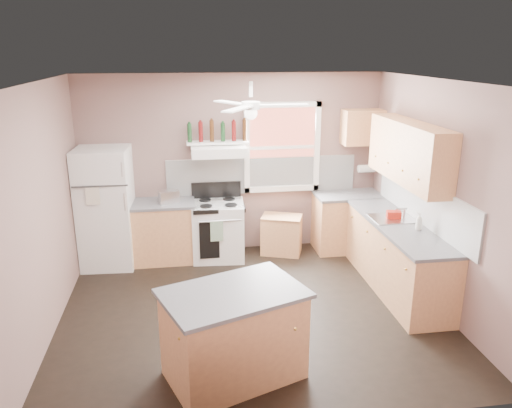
{
  "coord_description": "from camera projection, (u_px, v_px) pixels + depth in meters",
  "views": [
    {
      "loc": [
        -0.75,
        -5.33,
        3.04
      ],
      "look_at": [
        0.1,
        0.3,
        1.25
      ],
      "focal_mm": 35.0,
      "sensor_mm": 36.0,
      "label": 1
    }
  ],
  "objects": [
    {
      "name": "ceiling",
      "position": [
        251.0,
        81.0,
        5.24
      ],
      "size": [
        4.5,
        4.5,
        0.0
      ],
      "primitive_type": "plane",
      "color": "white",
      "rests_on": "ground"
    },
    {
      "name": "paper_towel",
      "position": [
        367.0,
        169.0,
        7.72
      ],
      "size": [
        0.26,
        0.12,
        0.12
      ],
      "primitive_type": "cylinder",
      "rotation": [
        0.0,
        1.57,
        0.0
      ],
      "color": "white",
      "rests_on": "wall_back"
    },
    {
      "name": "wall_right",
      "position": [
        439.0,
        195.0,
        5.97
      ],
      "size": [
        0.05,
        4.0,
        2.7
      ],
      "primitive_type": "cube",
      "color": "#775A54",
      "rests_on": "ground"
    },
    {
      "name": "counter_corner",
      "position": [
        349.0,
        195.0,
        7.64
      ],
      "size": [
        1.02,
        0.62,
        0.04
      ],
      "primitive_type": "cube",
      "color": "#515154",
      "rests_on": "base_cabinet_corner"
    },
    {
      "name": "refrigerator",
      "position": [
        106.0,
        208.0,
        7.09
      ],
      "size": [
        0.77,
        0.75,
        1.72
      ],
      "primitive_type": "cube",
      "rotation": [
        0.0,
        0.0,
        -0.06
      ],
      "color": "white",
      "rests_on": "floor"
    },
    {
      "name": "base_cabinet_corner",
      "position": [
        347.0,
        223.0,
        7.77
      ],
      "size": [
        1.0,
        0.6,
        0.86
      ],
      "primitive_type": "cube",
      "color": "#B7794C",
      "rests_on": "floor"
    },
    {
      "name": "base_cabinet_right",
      "position": [
        397.0,
        258.0,
        6.48
      ],
      "size": [
        0.6,
        2.2,
        0.86
      ],
      "primitive_type": "cube",
      "color": "#B7794C",
      "rests_on": "floor"
    },
    {
      "name": "range_hood",
      "position": [
        218.0,
        151.0,
        7.18
      ],
      "size": [
        0.78,
        0.5,
        0.14
      ],
      "primitive_type": "cube",
      "color": "white",
      "rests_on": "wall_back"
    },
    {
      "name": "floor",
      "position": [
        252.0,
        310.0,
        6.05
      ],
      "size": [
        4.5,
        4.5,
        0.0
      ],
      "primitive_type": "plane",
      "color": "black",
      "rests_on": "ground"
    },
    {
      "name": "toaster",
      "position": [
        169.0,
        197.0,
        7.17
      ],
      "size": [
        0.31,
        0.23,
        0.18
      ],
      "primitive_type": "cube",
      "rotation": [
        0.0,
        0.0,
        0.29
      ],
      "color": "silver",
      "rests_on": "counter_left"
    },
    {
      "name": "backsplash_back",
      "position": [
        262.0,
        175.0,
        7.63
      ],
      "size": [
        2.9,
        0.03,
        0.55
      ],
      "primitive_type": "cube",
      "color": "white",
      "rests_on": "wall_back"
    },
    {
      "name": "stove",
      "position": [
        219.0,
        231.0,
        7.45
      ],
      "size": [
        0.79,
        0.7,
        0.86
      ],
      "primitive_type": "cube",
      "rotation": [
        0.0,
        0.0,
        -0.08
      ],
      "color": "white",
      "rests_on": "floor"
    },
    {
      "name": "bottle_shelf",
      "position": [
        218.0,
        142.0,
        7.26
      ],
      "size": [
        0.9,
        0.26,
        0.03
      ],
      "primitive_type": "cube",
      "color": "white",
      "rests_on": "range_hood"
    },
    {
      "name": "upper_cabinet_right",
      "position": [
        409.0,
        152.0,
        6.28
      ],
      "size": [
        0.33,
        1.8,
        0.76
      ],
      "primitive_type": "cube",
      "color": "#B7794C",
      "rests_on": "wall_right"
    },
    {
      "name": "wall_left",
      "position": [
        40.0,
        213.0,
        5.32
      ],
      "size": [
        0.05,
        4.0,
        2.7
      ],
      "primitive_type": "cube",
      "color": "#775A54",
      "rests_on": "ground"
    },
    {
      "name": "wall_back",
      "position": [
        233.0,
        164.0,
        7.55
      ],
      "size": [
        4.5,
        0.05,
        2.7
      ],
      "primitive_type": "cube",
      "color": "#775A54",
      "rests_on": "ground"
    },
    {
      "name": "wine_bottles",
      "position": [
        218.0,
        131.0,
        7.22
      ],
      "size": [
        0.86,
        0.06,
        0.31
      ],
      "color": "#143819",
      "rests_on": "bottle_shelf"
    },
    {
      "name": "faucet",
      "position": [
        405.0,
        213.0,
        6.53
      ],
      "size": [
        0.03,
        0.03,
        0.14
      ],
      "primitive_type": "cylinder",
      "color": "silver",
      "rests_on": "sink"
    },
    {
      "name": "soap_bottle",
      "position": [
        419.0,
        222.0,
        6.1
      ],
      "size": [
        0.12,
        0.12,
        0.21
      ],
      "primitive_type": "imported",
      "rotation": [
        0.0,
        0.0,
        3.77
      ],
      "color": "silver",
      "rests_on": "counter_right"
    },
    {
      "name": "sink",
      "position": [
        392.0,
        219.0,
        6.53
      ],
      "size": [
        0.55,
        0.45,
        0.03
      ],
      "primitive_type": "cube",
      "color": "silver",
      "rests_on": "counter_right"
    },
    {
      "name": "window_frame",
      "position": [
        282.0,
        148.0,
        7.52
      ],
      "size": [
        1.16,
        0.07,
        1.36
      ],
      "primitive_type": "cube",
      "color": "white",
      "rests_on": "wall_back"
    },
    {
      "name": "backsplash_right",
      "position": [
        423.0,
        202.0,
        6.3
      ],
      "size": [
        0.03,
        2.6,
        0.55
      ],
      "primitive_type": "cube",
      "color": "white",
      "rests_on": "wall_right"
    },
    {
      "name": "island_top",
      "position": [
        233.0,
        294.0,
        4.58
      ],
      "size": [
        1.49,
        1.23,
        0.04
      ],
      "primitive_type": "cube",
      "rotation": [
        0.0,
        0.0,
        0.36
      ],
      "color": "#515154",
      "rests_on": "island"
    },
    {
      "name": "base_cabinet_left",
      "position": [
        164.0,
        232.0,
        7.37
      ],
      "size": [
        0.9,
        0.6,
        0.86
      ],
      "primitive_type": "cube",
      "color": "#B7794C",
      "rests_on": "floor"
    },
    {
      "name": "cart",
      "position": [
        281.0,
        235.0,
        7.65
      ],
      "size": [
        0.69,
        0.57,
        0.59
      ],
      "primitive_type": "cube",
      "rotation": [
        0.0,
        0.0,
        -0.34
      ],
      "color": "#B7794C",
      "rests_on": "floor"
    },
    {
      "name": "window_view",
      "position": [
        282.0,
        147.0,
        7.55
      ],
      "size": [
        1.0,
        0.02,
        1.2
      ],
      "primitive_type": "cube",
      "color": "brown",
      "rests_on": "wall_back"
    },
    {
      "name": "upper_cabinet_corner",
      "position": [
        363.0,
        127.0,
        7.48
      ],
      "size": [
        0.6,
        0.33,
        0.52
      ],
      "primitive_type": "cube",
      "color": "#B7794C",
      "rests_on": "wall_back"
    },
    {
      "name": "ceiling_fan_hub",
      "position": [
        251.0,
        105.0,
        5.31
      ],
      "size": [
        0.2,
        0.2,
        0.08
      ],
      "primitive_type": "cylinder",
      "color": "white",
      "rests_on": "ceiling"
    },
    {
      "name": "counter_right",
      "position": [
        399.0,
        225.0,
        6.34
      ],
      "size": [
        0.62,
        2.22,
        0.04
      ],
      "primitive_type": "cube",
      "color": "#515154",
      "rests_on": "base_cabinet_right"
    },
    {
      "name": "island",
      "position": [
        234.0,
        336.0,
        4.72
      ],
      "size": [
        1.4,
        1.14,
        0.86
      ],
      "primitive_type": "cube",
      "rotation": [
        0.0,
        0.0,
        0.36
      ],
      "color": "#B7794C",
      "rests_on": "floor"
    },
    {
      "name": "red_caddy",
      "position": [
        394.0,
        215.0,
        6.52
      ],
      "size": [
        0.2,
        0.16,
        0.1
      ],
      "primitive_type": "cube",
      "rotation": [
        0.0,
        0.0,
        -0.25
      ],
      "color": "#A41A0E",
      "rests_on": "counter_right"
    },
    {
      "name": "counter_left",
      "position": [
        163.0,
        203.0,
        7.24
      ],
      "size": [
        0.92,
        0.62,
        0.04
      ],
      "primitive_type": "cube",
      "color": "#515154",
      "rests_on": "base_cabinet_left"
    }
  ]
}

